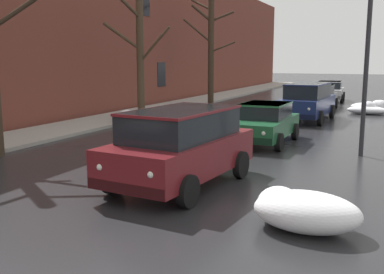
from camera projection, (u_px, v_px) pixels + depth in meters
left_sidewalk_slab at (98, 122)px, 21.28m from camera, size 2.77×80.00×0.13m
brick_townhouse_facade at (61, 22)px, 21.24m from camera, size 0.63×80.00×9.39m
snow_bank_near_corner_left at (135, 118)px, 20.41m from camera, size 2.42×1.47×0.74m
snow_bank_along_left_kerb at (302, 211)px, 7.90m from camera, size 1.87×1.19×0.70m
snow_bank_near_corner_right at (373, 107)px, 25.97m from camera, size 2.05×1.25×0.69m
snow_bank_far_right_pile at (368, 109)px, 24.68m from camera, size 2.14×0.99×0.71m
bare_tree_mid_block at (140, 56)px, 21.42m from camera, size 3.12×1.56×5.79m
bare_tree_far_down_block at (210, 47)px, 29.62m from camera, size 3.48×1.95×6.99m
suv_maroon_approaching_near_lane at (181, 144)px, 10.59m from camera, size 2.43×4.50×1.82m
sedan_green_parked_kerbside_close at (263, 122)px, 16.13m from camera, size 2.02×4.05×1.42m
suv_darkblue_parked_kerbside_mid at (308, 100)px, 22.02m from camera, size 2.25×4.89×1.82m
sedan_grey_parked_far_down_block at (319, 96)px, 27.44m from camera, size 2.01×3.93×1.42m
sedan_silver_queued_behind_truck at (330, 91)px, 32.44m from camera, size 2.18×4.14×1.42m
street_lamp_post at (367, 55)px, 13.50m from camera, size 0.44×0.24×5.45m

